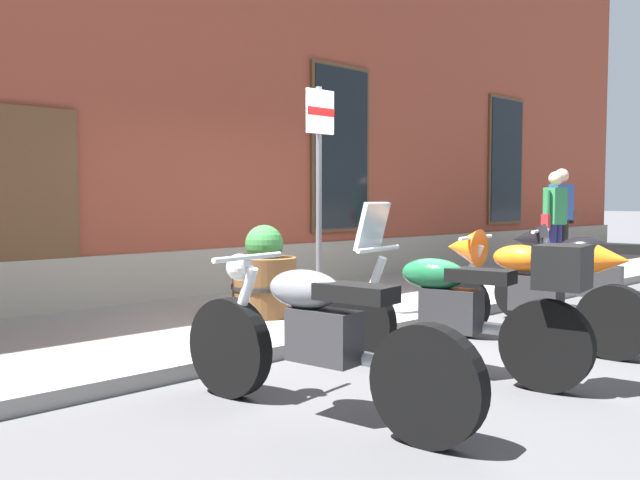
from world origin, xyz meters
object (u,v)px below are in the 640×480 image
pedestrian_blue_top (561,213)px  motorcycle_black_sport (586,271)px  motorcycle_orange_sport (522,283)px  pedestrian_striped_shirt (555,218)px  barrel_planter (264,279)px  motorcycle_grey_naked (315,339)px  parking_sign (319,169)px  motorcycle_green_touring (460,305)px

pedestrian_blue_top → motorcycle_black_sport: bearing=-150.1°
motorcycle_orange_sport → motorcycle_black_sport: (1.35, 0.04, 0.01)m
pedestrian_striped_shirt → barrel_planter: pedestrian_striped_shirt is taller
pedestrian_blue_top → barrel_planter: size_ratio=1.83×
motorcycle_grey_naked → pedestrian_striped_shirt: pedestrian_striped_shirt is taller
motorcycle_orange_sport → motorcycle_black_sport: 1.35m
pedestrian_striped_shirt → parking_sign: parking_sign is taller
pedestrian_striped_shirt → pedestrian_blue_top: 1.06m
motorcycle_black_sport → pedestrian_blue_top: 4.68m
pedestrian_striped_shirt → motorcycle_black_sport: bearing=-147.7°
motorcycle_black_sport → pedestrian_striped_shirt: 3.64m
motorcycle_green_touring → pedestrian_striped_shirt: pedestrian_striped_shirt is taller
motorcycle_orange_sport → pedestrian_striped_shirt: pedestrian_striped_shirt is taller
motorcycle_grey_naked → barrel_planter: bearing=57.4°
motorcycle_green_touring → motorcycle_black_sport: motorcycle_green_touring is taller
pedestrian_striped_shirt → parking_sign: 5.26m
motorcycle_grey_naked → barrel_planter: barrel_planter is taller
motorcycle_grey_naked → motorcycle_green_touring: bearing=-2.0°
motorcycle_orange_sport → pedestrian_striped_shirt: (4.40, 1.97, 0.47)m
motorcycle_black_sport → barrel_planter: 3.38m
motorcycle_green_touring → pedestrian_striped_shirt: bearing=21.0°
pedestrian_striped_shirt → motorcycle_green_touring: bearing=-159.0°
motorcycle_black_sport → pedestrian_striped_shirt: bearing=32.3°
motorcycle_orange_sport → barrel_planter: barrel_planter is taller
motorcycle_green_touring → pedestrian_blue_top: bearing=21.1°
motorcycle_green_touring → motorcycle_orange_sport: motorcycle_green_touring is taller
motorcycle_black_sport → motorcycle_orange_sport: bearing=-178.5°
motorcycle_black_sport → barrel_planter: motorcycle_black_sport is taller
motorcycle_grey_naked → pedestrian_striped_shirt: 7.47m
motorcycle_grey_naked → barrel_planter: size_ratio=2.29×
motorcycle_orange_sport → barrel_planter: size_ratio=2.19×
motorcycle_green_touring → motorcycle_orange_sport: (1.31, 0.23, 0.02)m
motorcycle_grey_naked → pedestrian_blue_top: size_ratio=1.25×
motorcycle_grey_naked → motorcycle_green_touring: (1.43, -0.05, 0.06)m
motorcycle_black_sport → barrel_planter: bearing=137.6°
motorcycle_green_touring → parking_sign: size_ratio=0.92×
barrel_planter → motorcycle_black_sport: bearing=-42.4°
motorcycle_green_touring → parking_sign: parking_sign is taller
motorcycle_orange_sport → pedestrian_blue_top: (5.38, 2.36, 0.53)m
motorcycle_grey_naked → parking_sign: (1.92, 2.00, 1.15)m
motorcycle_green_touring → parking_sign: (0.49, 2.05, 1.09)m
motorcycle_black_sport → pedestrian_striped_shirt: (3.05, 1.93, 0.46)m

